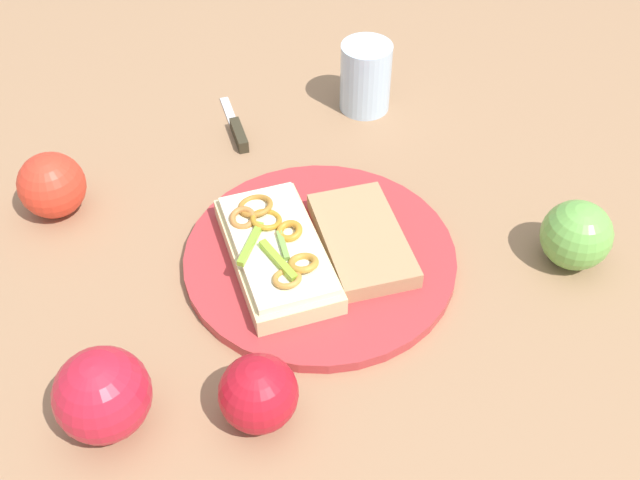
{
  "coord_description": "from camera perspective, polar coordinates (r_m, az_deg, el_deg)",
  "views": [
    {
      "loc": [
        0.53,
        -0.14,
        0.6
      ],
      "look_at": [
        0.0,
        0.0,
        0.03
      ],
      "focal_mm": 43.11,
      "sensor_mm": 36.0,
      "label": 1
    }
  ],
  "objects": [
    {
      "name": "drinking_glass",
      "position": [
        1.0,
        3.4,
        11.98
      ],
      "size": [
        0.06,
        0.06,
        0.09
      ],
      "primitive_type": "cylinder",
      "color": "silver",
      "rests_on": "ground_plane"
    },
    {
      "name": "plate",
      "position": [
        0.81,
        0.0,
        -1.3
      ],
      "size": [
        0.29,
        0.29,
        0.01
      ],
      "primitive_type": "cylinder",
      "color": "#B03134",
      "rests_on": "ground_plane"
    },
    {
      "name": "apple_2",
      "position": [
        0.83,
        18.5,
        0.35
      ],
      "size": [
        0.09,
        0.09,
        0.07
      ],
      "primitive_type": "sphere",
      "rotation": [
        0.0,
        0.0,
        6.03
      ],
      "color": "#6AAE49",
      "rests_on": "ground_plane"
    },
    {
      "name": "bread_slice_side",
      "position": [
        0.81,
        3.07,
        0.22
      ],
      "size": [
        0.15,
        0.08,
        0.02
      ],
      "primitive_type": "cube",
      "rotation": [
        0.0,
        0.0,
        3.16
      ],
      "color": "tan",
      "rests_on": "plate"
    },
    {
      "name": "apple_0",
      "position": [
        0.89,
        -19.29,
        3.86
      ],
      "size": [
        0.1,
        0.1,
        0.07
      ],
      "primitive_type": "sphere",
      "rotation": [
        0.0,
        0.0,
        2.59
      ],
      "color": "red",
      "rests_on": "ground_plane"
    },
    {
      "name": "ground_plane",
      "position": [
        0.81,
        0.0,
        -1.6
      ],
      "size": [
        2.0,
        2.0,
        0.0
      ],
      "primitive_type": "plane",
      "color": "#946E4E",
      "rests_on": "ground"
    },
    {
      "name": "knife",
      "position": [
        0.97,
        -6.19,
        8.13
      ],
      "size": [
        0.12,
        0.02,
        0.02
      ],
      "rotation": [
        0.0,
        0.0,
        3.19
      ],
      "color": "silver",
      "rests_on": "ground_plane"
    },
    {
      "name": "sandwich",
      "position": [
        0.78,
        -3.2,
        -0.93
      ],
      "size": [
        0.18,
        0.1,
        0.04
      ],
      "rotation": [
        0.0,
        0.0,
        3.21
      ],
      "color": "beige",
      "rests_on": "plate"
    },
    {
      "name": "apple_3",
      "position": [
        0.67,
        -4.59,
        -11.28
      ],
      "size": [
        0.09,
        0.09,
        0.07
      ],
      "primitive_type": "sphere",
      "rotation": [
        0.0,
        0.0,
        0.47
      ],
      "color": "#B31422",
      "rests_on": "ground_plane"
    },
    {
      "name": "apple_1",
      "position": [
        0.69,
        -15.84,
        -11.0
      ],
      "size": [
        0.11,
        0.11,
        0.08
      ],
      "primitive_type": "sphere",
      "rotation": [
        0.0,
        0.0,
        4.34
      ],
      "color": "red",
      "rests_on": "ground_plane"
    }
  ]
}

